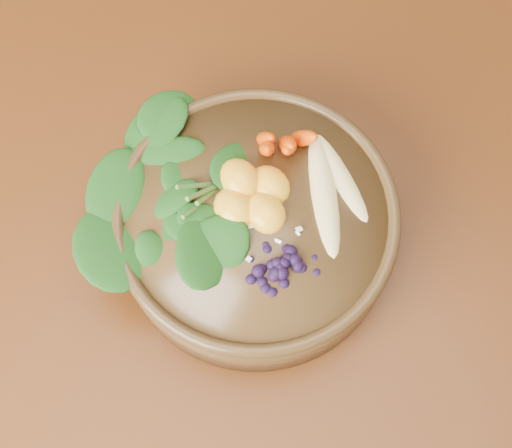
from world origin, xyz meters
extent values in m
plane|color=#381E0F|center=(0.00, 0.00, 0.00)|extent=(4.00, 4.00, 0.00)
cube|color=#46210B|center=(0.00, 0.00, 0.73)|extent=(1.60, 0.90, 0.04)
cylinder|color=#3E2B15|center=(-0.12, -0.04, 0.79)|extent=(0.38, 0.38, 0.08)
ellipsoid|color=#E0CC84|center=(-0.02, -0.06, 0.85)|extent=(0.05, 0.16, 0.03)
ellipsoid|color=#E0CC84|center=(-0.04, -0.06, 0.85)|extent=(0.10, 0.15, 0.03)
camera|label=1|loc=(-0.28, -0.28, 1.53)|focal=50.00mm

